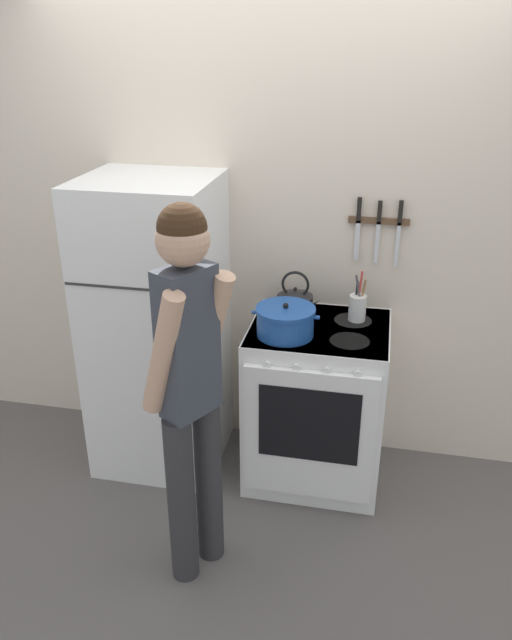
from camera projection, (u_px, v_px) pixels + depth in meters
The scene contains 9 objects.
ground_plane at pixel (271, 433), 3.88m from camera, with size 14.00×14.00×0.00m, color #5B5654.
wall_back at pixel (275, 234), 3.37m from camera, with size 10.00×0.06×2.55m.
refrigerator at pixel (157, 329), 3.37m from camera, with size 0.67×0.65×1.63m.
stove_range at pixel (316, 404), 3.34m from camera, with size 0.71×0.65×0.90m.
dutch_oven_pot at pixel (285, 321), 3.06m from camera, with size 0.34×0.30×0.17m.
tea_kettle at pixel (295, 302), 3.28m from camera, with size 0.24×0.19×0.25m.
utensil_jar at pixel (358, 306), 3.22m from camera, with size 0.09×0.09×0.27m.
person at pixel (190, 382), 2.53m from camera, with size 0.39×0.42×1.72m.
wall_knife_strip at pixel (379, 221), 3.18m from camera, with size 0.31×0.03×0.35m.
Camera 1 is at (0.57, -3.18, 2.27)m, focal length 35.00 mm.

